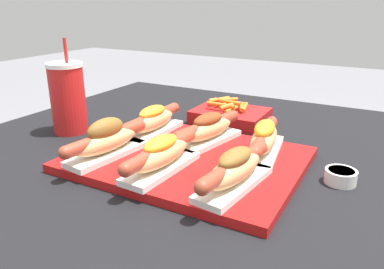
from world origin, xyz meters
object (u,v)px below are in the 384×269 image
Objects in this scene: hot_dog_4 at (208,129)px; hot_dog_5 at (264,139)px; hot_dog_3 at (153,121)px; drink_cup at (68,98)px; sauce_bowl at (341,176)px; hot_dog_0 at (106,140)px; serving_tray at (187,159)px; hot_dog_1 at (161,154)px; hot_dog_2 at (235,169)px; fries_basket at (230,115)px.

hot_dog_5 is (0.13, -0.00, 0.00)m from hot_dog_4.
hot_dog_3 is 0.94× the size of drink_cup.
sauce_bowl is at bearing 2.51° from drink_cup.
hot_dog_0 is 3.82× the size of sauce_bowl.
hot_dog_1 is (-0.01, -0.09, 0.04)m from serving_tray.
hot_dog_1 is 0.22m from hot_dog_5.
sauce_bowl is (0.16, 0.14, -0.04)m from hot_dog_2.
hot_dog_1 reaches higher than sauce_bowl.
hot_dog_1 is 0.34m from sauce_bowl.
hot_dog_0 reaches higher than fries_basket.
hot_dog_1 and hot_dog_4 have the same top height.
hot_dog_5 is (0.14, 0.17, 0.00)m from hot_dog_1.
serving_tray is at bearing -83.53° from fries_basket.
serving_tray is at bearing 149.25° from hot_dog_2.
hot_dog_3 is at bearing 88.44° from hot_dog_0.
sauce_bowl is at bearing -36.88° from fries_basket.
fries_basket reaches higher than sauce_bowl.
hot_dog_3 is 1.14× the size of fries_basket.
hot_dog_2 and hot_dog_4 have the same top height.
hot_dog_1 is 0.40m from fries_basket.
serving_tray is 2.06× the size of hot_dog_1.
hot_dog_3 reaches higher than sauce_bowl.
hot_dog_0 is (-0.14, -0.08, 0.04)m from serving_tray.
drink_cup is at bearing 167.27° from hot_dog_2.
hot_dog_0 is 0.99× the size of hot_dog_1.
drink_cup is (-0.50, -0.05, 0.04)m from hot_dog_5.
sauce_bowl is at bearing 18.10° from hot_dog_0.
hot_dog_4 is at bearing 86.13° from hot_dog_1.
hot_dog_1 is at bearing -51.34° from hot_dog_3.
sauce_bowl is (0.30, 0.15, -0.04)m from hot_dog_1.
serving_tray is 0.16m from hot_dog_3.
drink_cup is at bearing -174.09° from hot_dog_5.
hot_dog_2 is at bearing -88.88° from hot_dog_5.
hot_dog_4 is at bearing 174.90° from sauce_bowl.
hot_dog_4 is (0.15, 0.17, -0.00)m from hot_dog_0.
hot_dog_1 reaches higher than serving_tray.
drink_cup is at bearing -140.02° from fries_basket.
fries_basket is at bearing 39.98° from drink_cup.
hot_dog_1 is 0.38m from drink_cup.
hot_dog_2 reaches higher than sauce_bowl.
hot_dog_3 is at bearing 177.76° from sauce_bowl.
hot_dog_1 is at bearing -18.41° from drink_cup.
serving_tray is at bearing -168.54° from sauce_bowl.
serving_tray is at bearing -148.71° from hot_dog_5.
serving_tray is at bearing -93.16° from hot_dog_4.
hot_dog_4 is at bearing 48.83° from hot_dog_0.
hot_dog_4 is 1.12× the size of fries_basket.
hot_dog_5 is at bearing -1.32° from hot_dog_4.
hot_dog_5 is 0.93× the size of drink_cup.
sauce_bowl is at bearing 11.46° from serving_tray.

